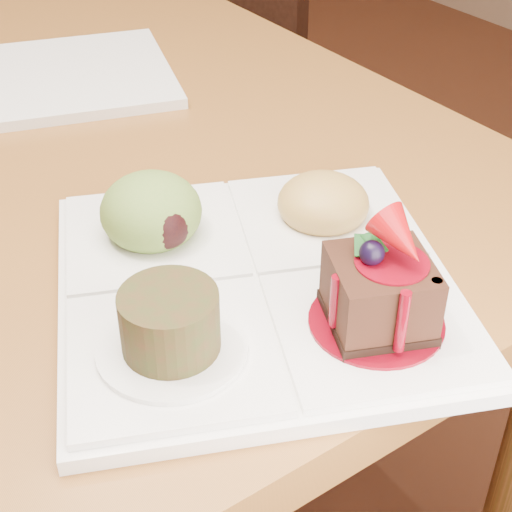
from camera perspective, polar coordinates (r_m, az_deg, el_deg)
chair_right at (r=1.69m, az=-4.16°, el=14.43°), size 0.48×0.48×0.89m
sampler_plate at (r=0.59m, az=-0.30°, el=-0.75°), size 0.38×0.38×0.11m
second_plate at (r=0.96m, az=-13.28°, el=12.61°), size 0.28×0.28×0.01m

